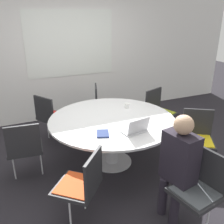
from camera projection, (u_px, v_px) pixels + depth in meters
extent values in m
plane|color=black|center=(112.00, 162.00, 3.85)|extent=(16.00, 16.00, 0.00)
cube|color=silver|center=(71.00, 54.00, 5.13)|extent=(8.00, 0.06, 2.70)
cube|color=white|center=(71.00, 44.00, 5.02)|extent=(1.80, 0.01, 1.30)
cylinder|color=#B7B7BC|center=(112.00, 161.00, 3.84)|extent=(0.60, 0.60, 0.02)
cylinder|color=#B7B7BC|center=(112.00, 141.00, 3.71)|extent=(0.20, 0.20, 0.68)
cylinder|color=white|center=(112.00, 119.00, 3.58)|extent=(1.81, 1.81, 0.03)
cube|color=#262628|center=(195.00, 194.00, 2.50)|extent=(0.49, 0.50, 0.04)
cube|color=#4C5156|center=(195.00, 192.00, 2.49)|extent=(0.43, 0.44, 0.01)
cube|color=#262628|center=(211.00, 169.00, 2.52)|extent=(0.10, 0.42, 0.40)
cylinder|color=silver|center=(207.00, 223.00, 2.45)|extent=(0.02, 0.02, 0.43)
cylinder|color=silver|center=(179.00, 202.00, 2.73)|extent=(0.02, 0.02, 0.43)
cube|color=#262628|center=(198.00, 142.00, 3.50)|extent=(0.60, 0.59, 0.04)
cube|color=gold|center=(198.00, 140.00, 3.49)|extent=(0.53, 0.52, 0.01)
cube|color=#262628|center=(197.00, 122.00, 3.59)|extent=(0.37, 0.25, 0.40)
cylinder|color=silver|center=(209.00, 157.00, 3.56)|extent=(0.02, 0.02, 0.43)
cylinder|color=silver|center=(183.00, 155.00, 3.61)|extent=(0.02, 0.02, 0.43)
cube|color=#262628|center=(161.00, 114.00, 4.46)|extent=(0.56, 0.54, 0.04)
cube|color=olive|center=(161.00, 113.00, 4.45)|extent=(0.49, 0.48, 0.01)
cube|color=#262628|center=(153.00, 100.00, 4.51)|extent=(0.40, 0.17, 0.40)
cylinder|color=silver|center=(166.00, 123.00, 4.66)|extent=(0.02, 0.02, 0.43)
cylinder|color=silver|center=(154.00, 129.00, 4.43)|extent=(0.02, 0.02, 0.43)
cube|color=#262628|center=(106.00, 107.00, 4.80)|extent=(0.54, 0.55, 0.04)
cube|color=gold|center=(106.00, 105.00, 4.79)|extent=(0.47, 0.49, 0.01)
cube|color=#262628|center=(96.00, 96.00, 4.71)|extent=(0.16, 0.41, 0.40)
cylinder|color=silver|center=(106.00, 114.00, 5.06)|extent=(0.02, 0.02, 0.43)
cylinder|color=silver|center=(107.00, 122.00, 4.73)|extent=(0.02, 0.02, 0.43)
cube|color=#262628|center=(54.00, 117.00, 4.31)|extent=(0.59, 0.60, 0.04)
cube|color=red|center=(54.00, 116.00, 4.30)|extent=(0.52, 0.52, 0.01)
cube|color=#262628|center=(44.00, 109.00, 4.08)|extent=(0.25, 0.37, 0.40)
cylinder|color=silver|center=(48.00, 127.00, 4.49)|extent=(0.02, 0.02, 0.43)
cylinder|color=silver|center=(62.00, 132.00, 4.31)|extent=(0.02, 0.02, 0.43)
cube|color=#262628|center=(25.00, 148.00, 3.34)|extent=(0.48, 0.46, 0.04)
cube|color=#4C5156|center=(25.00, 147.00, 3.33)|extent=(0.42, 0.41, 0.01)
cube|color=#262628|center=(23.00, 140.00, 3.08)|extent=(0.42, 0.07, 0.40)
cylinder|color=silver|center=(14.00, 165.00, 3.37)|extent=(0.02, 0.02, 0.43)
cylinder|color=silver|center=(41.00, 161.00, 3.47)|extent=(0.02, 0.02, 0.43)
cube|color=#262628|center=(77.00, 187.00, 2.60)|extent=(0.61, 0.61, 0.04)
cube|color=#E04C1E|center=(77.00, 185.00, 2.59)|extent=(0.53, 0.53, 0.01)
cube|color=#262628|center=(94.00, 173.00, 2.46)|extent=(0.30, 0.33, 0.40)
cylinder|color=silver|center=(70.00, 217.00, 2.53)|extent=(0.02, 0.02, 0.43)
cylinder|color=silver|center=(85.00, 194.00, 2.85)|extent=(0.02, 0.02, 0.43)
cylinder|color=#231E28|center=(175.00, 206.00, 2.65)|extent=(0.10, 0.10, 0.47)
cylinder|color=#231E28|center=(163.00, 196.00, 2.79)|extent=(0.10, 0.10, 0.47)
cube|color=#231E28|center=(180.00, 158.00, 2.58)|extent=(0.28, 0.39, 0.55)
sphere|color=tan|center=(184.00, 125.00, 2.44)|extent=(0.20, 0.20, 0.20)
cube|color=silver|center=(134.00, 131.00, 3.18)|extent=(0.35, 0.25, 0.02)
cube|color=silver|center=(139.00, 126.00, 3.07)|extent=(0.32, 0.10, 0.20)
cube|color=black|center=(139.00, 126.00, 3.07)|extent=(0.29, 0.09, 0.17)
cube|color=navy|center=(103.00, 134.00, 3.11)|extent=(0.21, 0.25, 0.02)
cylinder|color=white|center=(127.00, 105.00, 3.96)|extent=(0.08, 0.08, 0.08)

